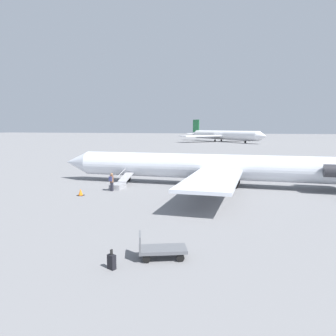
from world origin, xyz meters
TOP-DOWN VIEW (x-y plane):
  - ground_plane at (0.00, 0.00)m, footprint 600.00×600.00m
  - airplane_main at (-0.99, -0.01)m, footprint 34.36×26.25m
  - airplane_taxiing_distant at (12.12, -106.86)m, footprint 38.95×39.73m
  - boarding_stairs at (8.38, 3.94)m, footprint 1.12×4.03m
  - passenger at (8.41, 5.62)m, footprint 0.36×0.54m
  - luggage_cart at (-1.07, 19.78)m, footprint 2.45×1.84m
  - suitcase at (0.57, 21.46)m, footprint 0.42×0.35m
  - traffic_cone_near_stairs at (10.14, 8.33)m, footprint 0.56×0.56m

SIDE VIEW (x-z plane):
  - ground_plane at x=0.00m, z-range 0.00..0.00m
  - traffic_cone_near_stairs at x=10.14m, z-range -0.02..0.59m
  - suitcase at x=0.57m, z-range -0.11..0.77m
  - boarding_stairs at x=8.38m, z-range -0.47..1.22m
  - luggage_cart at x=-1.07m, z-range -0.15..1.07m
  - passenger at x=8.41m, z-range 0.13..1.87m
  - airplane_main at x=-0.99m, z-range -1.37..5.43m
  - airplane_taxiing_distant at x=12.12m, z-range -1.99..7.82m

